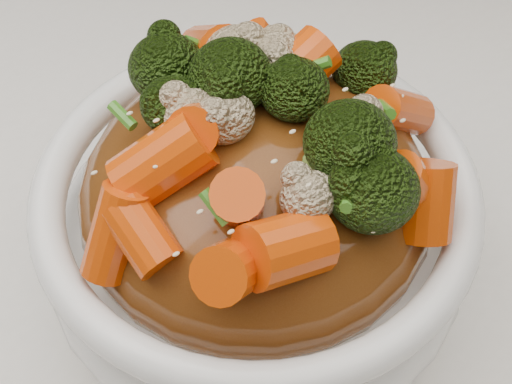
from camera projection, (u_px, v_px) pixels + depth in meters
tablecloth at (178, 323)px, 0.47m from camera, size 1.20×0.80×0.04m
bowl at (256, 232)px, 0.43m from camera, size 0.27×0.27×0.09m
sauce_base at (256, 196)px, 0.41m from camera, size 0.21×0.21×0.10m
carrots at (256, 104)px, 0.35m from camera, size 0.21×0.21×0.05m
broccoli at (256, 106)px, 0.35m from camera, size 0.21×0.21×0.05m
cauliflower at (256, 109)px, 0.36m from camera, size 0.21×0.21×0.04m
scallions at (256, 102)px, 0.35m from camera, size 0.16×0.16×0.02m
sesame_seeds at (256, 102)px, 0.35m from camera, size 0.19×0.19×0.01m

